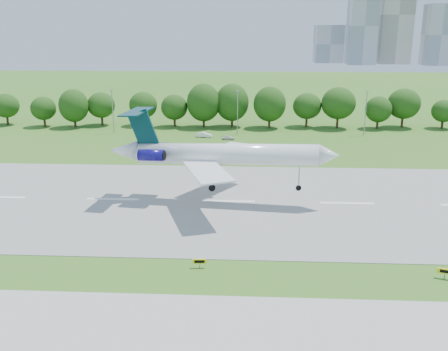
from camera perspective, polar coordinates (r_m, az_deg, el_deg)
ground at (r=64.20m, az=17.93°, el=-10.56°), size 600.00×600.00×0.00m
runway at (r=86.65m, az=13.87°, el=-3.12°), size 400.00×45.00×0.08m
tree_line at (r=149.81m, az=9.40°, el=7.68°), size 288.40×8.40×10.40m
light_poles at (r=139.69m, az=8.81°, el=7.15°), size 175.90×0.25×12.19m
skyline at (r=460.90m, az=18.39°, el=15.83°), size 127.00×52.00×80.00m
airliner at (r=83.05m, az=-1.05°, el=2.58°), size 38.59×27.98×13.08m
taxi_sign_left at (r=62.12m, az=-2.81°, el=-9.78°), size 1.66×0.32×1.16m
taxi_sign_centre at (r=64.98m, az=23.96°, el=-9.98°), size 1.75×0.78×1.25m
service_vehicle_a at (r=136.22m, az=-2.29°, el=4.67°), size 4.29×1.92×1.37m
service_vehicle_b at (r=133.10m, az=0.49°, el=4.36°), size 3.44×1.75×1.12m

